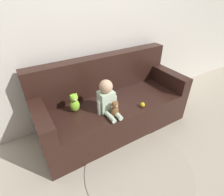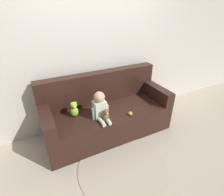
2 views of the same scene
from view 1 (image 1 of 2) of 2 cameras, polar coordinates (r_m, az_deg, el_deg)
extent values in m
plane|color=#B7AD99|center=(2.66, 0.63, -9.09)|extent=(12.00, 12.00, 0.00)
cube|color=silver|center=(2.45, -5.72, 21.53)|extent=(8.00, 0.05, 2.60)
cube|color=black|center=(2.51, 0.66, -5.22)|extent=(2.06, 0.82, 0.46)
cube|color=black|center=(2.48, -3.18, 7.84)|extent=(2.06, 0.18, 0.54)
cube|color=black|center=(2.07, -22.44, -5.81)|extent=(0.16, 0.82, 0.23)
cube|color=black|center=(2.87, 17.18, 6.59)|extent=(0.16, 0.82, 0.23)
cube|color=silver|center=(2.13, -1.91, -1.07)|extent=(0.18, 0.15, 0.27)
sphere|color=tan|center=(2.02, -2.01, 3.79)|extent=(0.16, 0.16, 0.16)
cylinder|color=silver|center=(2.05, -0.59, -6.19)|extent=(0.06, 0.19, 0.06)
cylinder|color=silver|center=(2.09, 1.57, -5.37)|extent=(0.06, 0.19, 0.06)
cylinder|color=silver|center=(2.09, -4.15, -3.13)|extent=(0.05, 0.05, 0.19)
cylinder|color=silver|center=(2.18, 0.87, -1.40)|extent=(0.05, 0.05, 0.19)
ellipsoid|color=brown|center=(2.09, 0.88, -4.15)|extent=(0.10, 0.08, 0.13)
sphere|color=brown|center=(2.03, 0.99, -2.10)|extent=(0.08, 0.08, 0.08)
sphere|color=brown|center=(2.00, 0.36, -1.61)|extent=(0.02, 0.02, 0.02)
sphere|color=brown|center=(2.02, 1.63, -1.17)|extent=(0.02, 0.02, 0.02)
sphere|color=beige|center=(2.01, 1.48, -2.70)|extent=(0.03, 0.03, 0.03)
cylinder|color=brown|center=(2.09, 0.11, -5.87)|extent=(0.03, 0.05, 0.03)
cylinder|color=brown|center=(2.12, 2.12, -5.10)|extent=(0.03, 0.05, 0.03)
ellipsoid|color=#8CD133|center=(2.19, -12.09, -2.40)|extent=(0.12, 0.10, 0.17)
sphere|color=#8CD133|center=(2.12, -12.39, 0.10)|extent=(0.10, 0.10, 0.10)
sphere|color=#8CD133|center=(2.09, -13.34, 0.72)|extent=(0.03, 0.03, 0.03)
sphere|color=#8CD133|center=(2.11, -11.68, 1.22)|extent=(0.03, 0.03, 0.03)
sphere|color=beige|center=(2.09, -11.97, -0.59)|extent=(0.04, 0.04, 0.04)
sphere|color=gold|center=(2.28, 9.92, -2.17)|extent=(0.06, 0.06, 0.06)
cylinder|color=#B2A893|center=(2.18, 8.66, -22.09)|extent=(1.23, 1.23, 0.01)
camera|label=2|loc=(0.55, 149.07, -6.45)|focal=28.00mm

